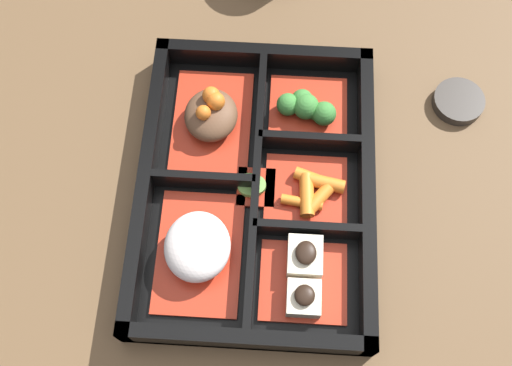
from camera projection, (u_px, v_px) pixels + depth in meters
The scene contains 10 objects.
ground_plane at pixel (256, 192), 0.64m from camera, with size 3.00×3.00×0.00m, color brown.
bento_base at pixel (256, 190), 0.64m from camera, with size 0.33×0.24×0.01m.
bento_rim at pixel (258, 185), 0.63m from camera, with size 0.33×0.24×0.04m.
bowl_rice at pixel (198, 248), 0.59m from camera, with size 0.13×0.09×0.04m.
bowl_stew at pixel (211, 116), 0.65m from camera, with size 0.13×0.09×0.05m.
bowl_tofu at pixel (304, 277), 0.59m from camera, with size 0.08×0.09×0.03m.
bowl_carrots at pixel (309, 190), 0.63m from camera, with size 0.08×0.09×0.02m.
bowl_greens at pixel (307, 107), 0.66m from camera, with size 0.08×0.09×0.03m.
bowl_pickles at pixel (253, 185), 0.63m from camera, with size 0.04×0.04×0.01m.
sauce_dish at pixel (458, 101), 0.68m from camera, with size 0.06×0.06×0.01m.
Camera 1 is at (-0.24, -0.01, 0.60)m, focal length 42.00 mm.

